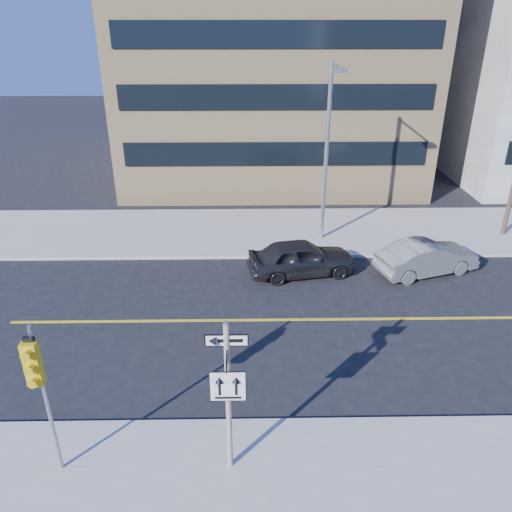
{
  "coord_description": "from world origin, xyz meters",
  "views": [
    {
      "loc": [
        0.47,
        -11.06,
        9.82
      ],
      "look_at": [
        0.72,
        4.0,
        2.55
      ],
      "focal_mm": 35.0,
      "sensor_mm": 36.0,
      "label": 1
    }
  ],
  "objects_px": {
    "traffic_signal": "(36,375)",
    "parked_car_b": "(427,258)",
    "sign_pole": "(228,390)",
    "parked_car_a": "(301,258)",
    "streetlight_a": "(328,144)"
  },
  "relations": [
    {
      "from": "traffic_signal",
      "to": "parked_car_b",
      "type": "xyz_separation_m",
      "value": [
        11.93,
        10.2,
        -2.32
      ]
    },
    {
      "from": "parked_car_b",
      "to": "sign_pole",
      "type": "bearing_deg",
      "value": 123.51
    },
    {
      "from": "parked_car_b",
      "to": "streetlight_a",
      "type": "bearing_deg",
      "value": 32.5
    },
    {
      "from": "sign_pole",
      "to": "traffic_signal",
      "type": "xyz_separation_m",
      "value": [
        -4.0,
        -0.15,
        0.59
      ]
    },
    {
      "from": "sign_pole",
      "to": "traffic_signal",
      "type": "relative_size",
      "value": 1.02
    },
    {
      "from": "parked_car_b",
      "to": "traffic_signal",
      "type": "bearing_deg",
      "value": 112.31
    },
    {
      "from": "parked_car_a",
      "to": "streetlight_a",
      "type": "distance_m",
      "value": 5.31
    },
    {
      "from": "sign_pole",
      "to": "parked_car_b",
      "type": "bearing_deg",
      "value": 51.73
    },
    {
      "from": "parked_car_a",
      "to": "parked_car_b",
      "type": "bearing_deg",
      "value": -100.41
    },
    {
      "from": "traffic_signal",
      "to": "streetlight_a",
      "type": "bearing_deg",
      "value": 59.2
    },
    {
      "from": "parked_car_a",
      "to": "streetlight_a",
      "type": "relative_size",
      "value": 0.55
    },
    {
      "from": "traffic_signal",
      "to": "streetlight_a",
      "type": "distance_m",
      "value": 15.72
    },
    {
      "from": "sign_pole",
      "to": "streetlight_a",
      "type": "xyz_separation_m",
      "value": [
        4.0,
        13.27,
        2.32
      ]
    },
    {
      "from": "sign_pole",
      "to": "parked_car_b",
      "type": "height_order",
      "value": "sign_pole"
    },
    {
      "from": "parked_car_a",
      "to": "parked_car_b",
      "type": "distance_m",
      "value": 5.26
    }
  ]
}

